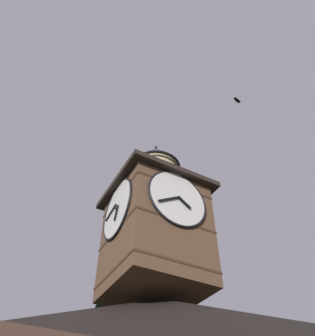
% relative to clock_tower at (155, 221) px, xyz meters
% --- Properties ---
extents(clock_tower, '(4.41, 4.41, 8.40)m').
position_rel_clock_tower_xyz_m(clock_tower, '(0.00, 0.00, 0.00)').
color(clock_tower, brown).
rests_on(clock_tower, building_main).
extents(flying_bird_low, '(0.57, 0.29, 0.14)m').
position_rel_clock_tower_xyz_m(flying_bird_low, '(-4.57, 2.46, 9.28)').
color(flying_bird_low, black).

